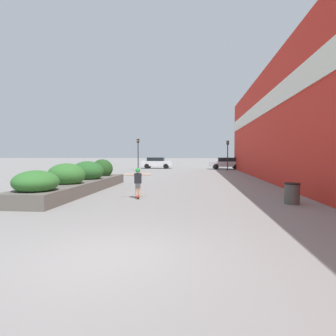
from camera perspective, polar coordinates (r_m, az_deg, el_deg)
name	(u,v)px	position (r m, az deg, el deg)	size (l,w,h in m)	color
ground_plane	(110,257)	(5.85, -11.06, -16.28)	(300.00, 300.00, 0.00)	gray
building_wall_right	(279,120)	(20.21, 20.44, 8.62)	(0.67, 40.99, 8.10)	red
planter_box	(78,180)	(15.66, -16.74, -2.21)	(1.84, 10.61, 1.59)	#605B54
skateboard	(138,197)	(12.98, -5.74, -5.48)	(0.28, 0.62, 0.10)	maroon
skateboarder	(138,179)	(12.90, -5.76, -2.13)	(1.12, 0.29, 1.21)	tan
trash_bin	(292,193)	(12.39, 22.56, -4.49)	(0.59, 0.59, 0.81)	#514C47
car_leftmost	(157,163)	(40.54, -2.14, 1.03)	(4.10, 1.91, 1.49)	silver
car_center_left	(226,163)	(39.07, 10.97, 0.94)	(4.14, 1.92, 1.50)	#BCBCC1
traffic_light_left	(138,149)	(35.99, -5.72, 3.60)	(0.28, 0.30, 3.75)	black
traffic_light_right	(228,150)	(35.73, 11.30, 3.34)	(0.28, 0.30, 3.50)	black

